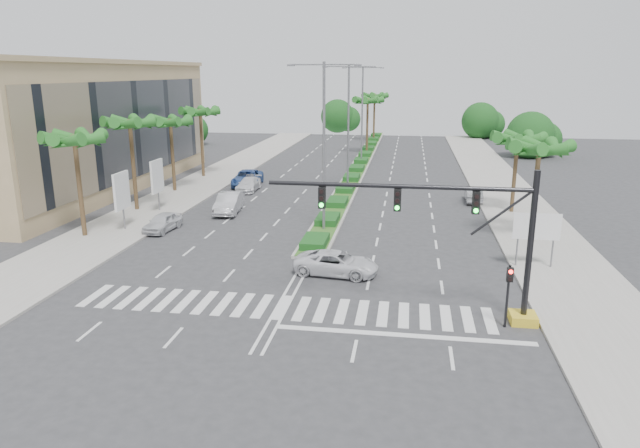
# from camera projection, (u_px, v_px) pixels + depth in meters

# --- Properties ---
(ground) EXTENTS (160.00, 160.00, 0.00)m
(ground) POSITION_uv_depth(u_px,v_px,m) (282.00, 307.00, 28.32)
(ground) COLOR #333335
(ground) RESTS_ON ground
(footpath_right) EXTENTS (6.00, 120.00, 0.15)m
(footpath_right) POSITION_uv_depth(u_px,v_px,m) (525.00, 219.00, 45.11)
(footpath_right) COLOR gray
(footpath_right) RESTS_ON ground
(footpath_left) EXTENTS (6.00, 120.00, 0.15)m
(footpath_left) POSITION_uv_depth(u_px,v_px,m) (162.00, 205.00, 49.66)
(footpath_left) COLOR gray
(footpath_left) RESTS_ON ground
(median) EXTENTS (2.20, 75.00, 0.20)m
(median) POSITION_uv_depth(u_px,v_px,m) (361.00, 164.00, 71.23)
(median) COLOR gray
(median) RESTS_ON ground
(median_grass) EXTENTS (1.80, 75.00, 0.04)m
(median_grass) POSITION_uv_depth(u_px,v_px,m) (361.00, 163.00, 71.20)
(median_grass) COLOR #345C1F
(median_grass) RESTS_ON median
(building) EXTENTS (12.00, 36.00, 12.00)m
(building) POSITION_uv_depth(u_px,v_px,m) (78.00, 128.00, 55.46)
(building) COLOR tan
(building) RESTS_ON ground
(signal_gantry) EXTENTS (12.60, 1.20, 7.20)m
(signal_gantry) POSITION_uv_depth(u_px,v_px,m) (479.00, 250.00, 26.04)
(signal_gantry) COLOR gold
(signal_gantry) RESTS_ON ground
(pedestrian_signal) EXTENTS (0.28, 0.36, 3.00)m
(pedestrian_signal) POSITION_uv_depth(u_px,v_px,m) (509.00, 286.00, 25.56)
(pedestrian_signal) COLOR black
(pedestrian_signal) RESTS_ON ground
(direction_sign) EXTENTS (2.70, 0.11, 3.40)m
(direction_sign) POSITION_uv_depth(u_px,v_px,m) (537.00, 229.00, 33.29)
(direction_sign) COLOR slate
(direction_sign) RESTS_ON ground
(billboard_near) EXTENTS (0.18, 2.10, 4.35)m
(billboard_near) POSITION_uv_depth(u_px,v_px,m) (122.00, 191.00, 41.17)
(billboard_near) COLOR slate
(billboard_near) RESTS_ON ground
(billboard_far) EXTENTS (0.18, 2.10, 4.35)m
(billboard_far) POSITION_uv_depth(u_px,v_px,m) (157.00, 177.00, 46.90)
(billboard_far) COLOR slate
(billboard_far) RESTS_ON ground
(palm_left_near) EXTENTS (4.57, 4.68, 7.55)m
(palm_left_near) POSITION_uv_depth(u_px,v_px,m) (75.00, 142.00, 38.59)
(palm_left_near) COLOR brown
(palm_left_near) RESTS_ON ground
(palm_left_mid) EXTENTS (4.57, 4.68, 7.95)m
(palm_left_mid) POSITION_uv_depth(u_px,v_px,m) (130.00, 126.00, 46.13)
(palm_left_mid) COLOR brown
(palm_left_mid) RESTS_ON ground
(palm_left_far) EXTENTS (4.57, 4.68, 7.35)m
(palm_left_far) POSITION_uv_depth(u_px,v_px,m) (170.00, 124.00, 53.91)
(palm_left_far) COLOR brown
(palm_left_far) RESTS_ON ground
(palm_left_end) EXTENTS (4.57, 4.68, 7.75)m
(palm_left_end) POSITION_uv_depth(u_px,v_px,m) (200.00, 114.00, 61.45)
(palm_left_end) COLOR brown
(palm_left_end) RESTS_ON ground
(palm_right_near) EXTENTS (4.57, 4.68, 7.05)m
(palm_right_near) POSITION_uv_depth(u_px,v_px,m) (539.00, 151.00, 37.90)
(palm_right_near) COLOR brown
(palm_right_near) RESTS_ON ground
(palm_right_far) EXTENTS (4.57, 4.68, 6.75)m
(palm_right_far) POSITION_uv_depth(u_px,v_px,m) (518.00, 142.00, 45.61)
(palm_right_far) COLOR brown
(palm_right_far) RESTS_ON ground
(palm_median_a) EXTENTS (4.57, 4.68, 8.05)m
(palm_median_a) POSITION_uv_depth(u_px,v_px,m) (368.00, 103.00, 78.94)
(palm_median_a) COLOR brown
(palm_median_a) RESTS_ON ground
(palm_median_b) EXTENTS (4.57, 4.68, 8.05)m
(palm_median_b) POSITION_uv_depth(u_px,v_px,m) (375.00, 98.00, 93.25)
(palm_median_b) COLOR brown
(palm_median_b) RESTS_ON ground
(streetlight_near) EXTENTS (5.10, 0.25, 12.00)m
(streetlight_near) POSITION_uv_depth(u_px,v_px,m) (324.00, 138.00, 39.91)
(streetlight_near) COLOR slate
(streetlight_near) RESTS_ON ground
(streetlight_mid) EXTENTS (5.10, 0.25, 12.00)m
(streetlight_mid) POSITION_uv_depth(u_px,v_px,m) (348.00, 120.00, 55.18)
(streetlight_mid) COLOR slate
(streetlight_mid) RESTS_ON ground
(streetlight_far) EXTENTS (5.10, 0.25, 12.00)m
(streetlight_far) POSITION_uv_depth(u_px,v_px,m) (362.00, 109.00, 70.45)
(streetlight_far) COLOR slate
(streetlight_far) RESTS_ON ground
(car_parked_a) EXTENTS (1.95, 4.01, 1.32)m
(car_parked_a) POSITION_uv_depth(u_px,v_px,m) (163.00, 222.00, 41.74)
(car_parked_a) COLOR silver
(car_parked_a) RESTS_ON ground
(car_parked_b) EXTENTS (2.24, 5.16, 1.65)m
(car_parked_b) POSITION_uv_depth(u_px,v_px,m) (229.00, 203.00, 47.13)
(car_parked_b) COLOR silver
(car_parked_b) RESTS_ON ground
(car_parked_c) EXTENTS (3.28, 6.01, 1.60)m
(car_parked_c) POSITION_uv_depth(u_px,v_px,m) (247.00, 178.00, 58.11)
(car_parked_c) COLOR #32559A
(car_parked_c) RESTS_ON ground
(car_parked_d) EXTENTS (1.84, 4.45, 1.29)m
(car_parked_d) POSITION_uv_depth(u_px,v_px,m) (249.00, 184.00, 55.80)
(car_parked_d) COLOR silver
(car_parked_d) RESTS_ON ground
(car_crossing) EXTENTS (5.05, 2.77, 1.34)m
(car_crossing) POSITION_uv_depth(u_px,v_px,m) (336.00, 263.00, 32.79)
(car_crossing) COLOR silver
(car_crossing) RESTS_ON ground
(car_right) EXTENTS (1.43, 3.94, 1.29)m
(car_right) POSITION_uv_depth(u_px,v_px,m) (473.00, 195.00, 50.98)
(car_right) COLOR #A8A8AC
(car_right) RESTS_ON ground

